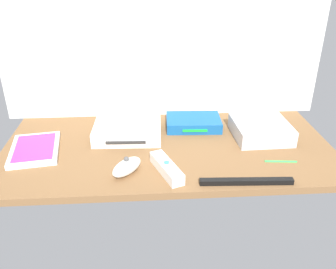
{
  "coord_description": "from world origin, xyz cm",
  "views": [
    {
      "loc": [
        -6.5,
        -95.63,
        52.84
      ],
      "look_at": [
        0.0,
        0.0,
        4.0
      ],
      "focal_mm": 38.26,
      "sensor_mm": 36.0,
      "label": 1
    }
  ],
  "objects_px": {
    "game_case": "(35,149)",
    "network_router": "(193,123)",
    "mini_computer": "(261,129)",
    "remote_wand": "(167,168)",
    "remote_nunchuk": "(127,167)",
    "remote_classic_pad": "(124,123)",
    "sensor_bar": "(246,181)",
    "game_console": "(128,130)",
    "stylus_pen": "(281,161)"
  },
  "relations": [
    {
      "from": "game_case",
      "to": "network_router",
      "type": "height_order",
      "value": "network_router"
    },
    {
      "from": "game_case",
      "to": "game_console",
      "type": "bearing_deg",
      "value": 7.48
    },
    {
      "from": "game_case",
      "to": "remote_classic_pad",
      "type": "distance_m",
      "value": 0.27
    },
    {
      "from": "remote_nunchuk",
      "to": "network_router",
      "type": "bearing_deg",
      "value": 92.07
    },
    {
      "from": "remote_wand",
      "to": "game_case",
      "type": "bearing_deg",
      "value": 138.79
    },
    {
      "from": "game_case",
      "to": "remote_wand",
      "type": "bearing_deg",
      "value": -28.9
    },
    {
      "from": "game_case",
      "to": "remote_classic_pad",
      "type": "height_order",
      "value": "remote_classic_pad"
    },
    {
      "from": "mini_computer",
      "to": "sensor_bar",
      "type": "bearing_deg",
      "value": -113.84
    },
    {
      "from": "game_case",
      "to": "mini_computer",
      "type": "bearing_deg",
      "value": -4.57
    },
    {
      "from": "game_case",
      "to": "remote_wand",
      "type": "relative_size",
      "value": 1.38
    },
    {
      "from": "network_router",
      "to": "remote_classic_pad",
      "type": "bearing_deg",
      "value": -160.96
    },
    {
      "from": "mini_computer",
      "to": "sensor_bar",
      "type": "height_order",
      "value": "mini_computer"
    },
    {
      "from": "remote_nunchuk",
      "to": "remote_classic_pad",
      "type": "height_order",
      "value": "remote_classic_pad"
    },
    {
      "from": "remote_wand",
      "to": "remote_classic_pad",
      "type": "height_order",
      "value": "remote_classic_pad"
    },
    {
      "from": "network_router",
      "to": "remote_classic_pad",
      "type": "height_order",
      "value": "remote_classic_pad"
    },
    {
      "from": "network_router",
      "to": "sensor_bar",
      "type": "bearing_deg",
      "value": -72.35
    },
    {
      "from": "game_case",
      "to": "stylus_pen",
      "type": "bearing_deg",
      "value": -17.24
    },
    {
      "from": "mini_computer",
      "to": "remote_wand",
      "type": "bearing_deg",
      "value": -148.68
    },
    {
      "from": "remote_nunchuk",
      "to": "sensor_bar",
      "type": "xyz_separation_m",
      "value": [
        0.31,
        -0.07,
        -0.01
      ]
    },
    {
      "from": "game_case",
      "to": "remote_nunchuk",
      "type": "relative_size",
      "value": 1.99
    },
    {
      "from": "mini_computer",
      "to": "game_case",
      "type": "height_order",
      "value": "mini_computer"
    },
    {
      "from": "remote_wand",
      "to": "remote_nunchuk",
      "type": "bearing_deg",
      "value": 156.96
    },
    {
      "from": "sensor_bar",
      "to": "game_case",
      "type": "bearing_deg",
      "value": 163.23
    },
    {
      "from": "mini_computer",
      "to": "sensor_bar",
      "type": "relative_size",
      "value": 0.73
    },
    {
      "from": "network_router",
      "to": "remote_wand",
      "type": "height_order",
      "value": "same"
    },
    {
      "from": "remote_nunchuk",
      "to": "sensor_bar",
      "type": "bearing_deg",
      "value": 27.55
    },
    {
      "from": "mini_computer",
      "to": "remote_wand",
      "type": "height_order",
      "value": "mini_computer"
    },
    {
      "from": "remote_classic_pad",
      "to": "sensor_bar",
      "type": "bearing_deg",
      "value": -43.67
    },
    {
      "from": "game_console",
      "to": "remote_wand",
      "type": "bearing_deg",
      "value": -61.19
    },
    {
      "from": "stylus_pen",
      "to": "remote_wand",
      "type": "bearing_deg",
      "value": -174.06
    },
    {
      "from": "network_router",
      "to": "stylus_pen",
      "type": "bearing_deg",
      "value": -45.33
    },
    {
      "from": "mini_computer",
      "to": "remote_classic_pad",
      "type": "relative_size",
      "value": 1.18
    },
    {
      "from": "remote_wand",
      "to": "remote_classic_pad",
      "type": "bearing_deg",
      "value": 99.45
    },
    {
      "from": "network_router",
      "to": "game_console",
      "type": "bearing_deg",
      "value": -163.47
    },
    {
      "from": "network_router",
      "to": "sensor_bar",
      "type": "relative_size",
      "value": 0.77
    },
    {
      "from": "mini_computer",
      "to": "remote_nunchuk",
      "type": "bearing_deg",
      "value": -155.99
    },
    {
      "from": "mini_computer",
      "to": "network_router",
      "type": "distance_m",
      "value": 0.22
    },
    {
      "from": "game_console",
      "to": "sensor_bar",
      "type": "height_order",
      "value": "game_console"
    },
    {
      "from": "network_router",
      "to": "stylus_pen",
      "type": "distance_m",
      "value": 0.33
    },
    {
      "from": "game_console",
      "to": "mini_computer",
      "type": "relative_size",
      "value": 1.23
    },
    {
      "from": "game_case",
      "to": "sensor_bar",
      "type": "height_order",
      "value": "game_case"
    },
    {
      "from": "sensor_bar",
      "to": "stylus_pen",
      "type": "bearing_deg",
      "value": 41.15
    },
    {
      "from": "remote_classic_pad",
      "to": "remote_wand",
      "type": "bearing_deg",
      "value": -63.01
    },
    {
      "from": "remote_wand",
      "to": "sensor_bar",
      "type": "xyz_separation_m",
      "value": [
        0.2,
        -0.07,
        -0.01
      ]
    },
    {
      "from": "remote_wand",
      "to": "remote_nunchuk",
      "type": "relative_size",
      "value": 1.44
    },
    {
      "from": "network_router",
      "to": "sensor_bar",
      "type": "xyz_separation_m",
      "value": [
        0.09,
        -0.34,
        -0.01
      ]
    },
    {
      "from": "remote_wand",
      "to": "sensor_bar",
      "type": "height_order",
      "value": "remote_wand"
    },
    {
      "from": "network_router",
      "to": "mini_computer",
      "type": "bearing_deg",
      "value": -19.74
    },
    {
      "from": "sensor_bar",
      "to": "stylus_pen",
      "type": "xyz_separation_m",
      "value": [
        0.13,
        0.1,
        -0.0
      ]
    },
    {
      "from": "game_case",
      "to": "remote_nunchuk",
      "type": "height_order",
      "value": "remote_nunchuk"
    }
  ]
}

